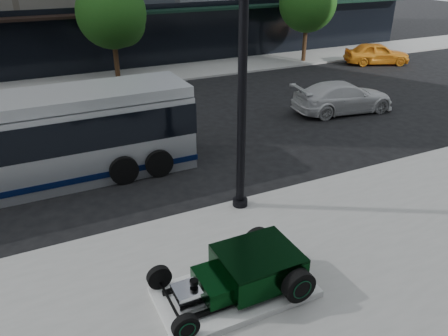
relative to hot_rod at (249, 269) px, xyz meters
name	(u,v)px	position (x,y,z in m)	size (l,w,h in m)	color
ground	(184,182)	(0.65, 5.64, -0.70)	(120.00, 120.00, 0.00)	black
sidewalk_far	(98,81)	(0.65, 19.64, -0.64)	(70.00, 4.00, 0.12)	gray
street_trees	(114,16)	(1.80, 18.71, 3.07)	(29.80, 3.80, 5.70)	black
display_plinth	(235,292)	(-0.33, 0.00, -0.50)	(3.40, 1.80, 0.15)	silver
hot_rod	(249,269)	(0.00, 0.00, 0.00)	(3.22, 2.00, 0.81)	black
lamppost	(242,81)	(1.54, 3.31, 3.17)	(0.45, 0.45, 8.10)	black
transit_bus	(2,145)	(-4.51, 7.71, 0.79)	(12.12, 2.88, 2.92)	#A7ACB1
white_sedan	(343,97)	(10.11, 9.04, 0.02)	(2.00, 4.93, 1.43)	silver
yellow_taxi	(377,53)	(18.78, 15.97, 0.03)	(1.71, 4.25, 1.45)	orange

